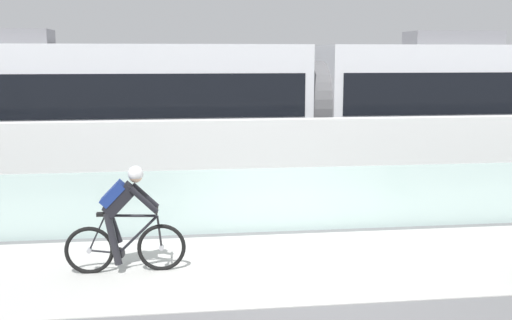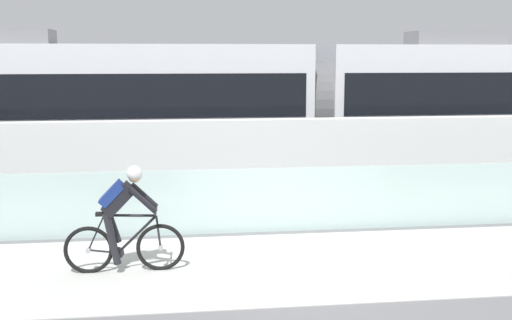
# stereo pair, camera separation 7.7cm
# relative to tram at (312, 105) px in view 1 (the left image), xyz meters

# --- Properties ---
(ground_plane) EXTENTS (200.00, 200.00, 0.00)m
(ground_plane) POSITION_rel_tram_xyz_m (-1.87, -6.85, -1.89)
(ground_plane) COLOR slate
(bike_path_deck) EXTENTS (32.00, 3.20, 0.01)m
(bike_path_deck) POSITION_rel_tram_xyz_m (-1.87, -6.85, -1.89)
(bike_path_deck) COLOR beige
(bike_path_deck) RESTS_ON ground
(glass_parapet) EXTENTS (32.00, 0.05, 1.18)m
(glass_parapet) POSITION_rel_tram_xyz_m (-1.87, -5.00, -1.30)
(glass_parapet) COLOR #ADC6C1
(glass_parapet) RESTS_ON ground
(concrete_barrier_wall) EXTENTS (32.00, 0.36, 1.88)m
(concrete_barrier_wall) POSITION_rel_tram_xyz_m (-1.87, -3.20, -0.95)
(concrete_barrier_wall) COLOR silver
(concrete_barrier_wall) RESTS_ON ground
(tram_rail_near) EXTENTS (32.00, 0.08, 0.01)m
(tram_rail_near) POSITION_rel_tram_xyz_m (-1.87, -0.72, -1.89)
(tram_rail_near) COLOR #595654
(tram_rail_near) RESTS_ON ground
(tram_rail_far) EXTENTS (32.00, 0.08, 0.01)m
(tram_rail_far) POSITION_rel_tram_xyz_m (-1.87, 0.72, -1.89)
(tram_rail_far) COLOR #595654
(tram_rail_far) RESTS_ON ground
(tram) EXTENTS (22.56, 2.54, 3.81)m
(tram) POSITION_rel_tram_xyz_m (0.00, 0.00, 0.00)
(tram) COLOR silver
(tram) RESTS_ON ground
(cyclist_on_bike) EXTENTS (1.77, 0.58, 1.61)m
(cyclist_on_bike) POSITION_rel_tram_xyz_m (-4.33, -6.85, -1.09)
(cyclist_on_bike) COLOR black
(cyclist_on_bike) RESTS_ON ground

